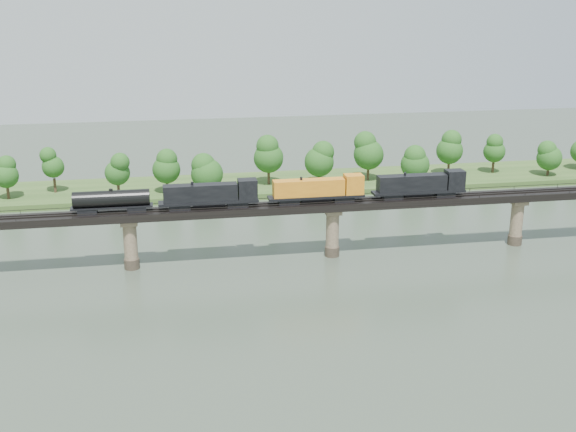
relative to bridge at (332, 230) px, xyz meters
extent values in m
plane|color=#334032|center=(0.00, -30.00, -5.46)|extent=(400.00, 400.00, 0.00)
cube|color=#325020|center=(0.00, 55.00, -4.66)|extent=(300.00, 24.00, 1.60)
cylinder|color=#473A2D|center=(-40.00, 0.00, -4.46)|extent=(3.00, 3.00, 2.00)
cylinder|color=#8E795D|center=(-40.00, 0.00, 0.04)|extent=(2.60, 2.60, 9.00)
cube|color=#8E795D|center=(-40.00, 0.00, 4.04)|extent=(3.20, 3.20, 1.00)
cylinder|color=#473A2D|center=(0.00, 0.00, -4.46)|extent=(3.00, 3.00, 2.00)
cylinder|color=#8E795D|center=(0.00, 0.00, 0.04)|extent=(2.60, 2.60, 9.00)
cube|color=#8E795D|center=(0.00, 0.00, 4.04)|extent=(3.20, 3.20, 1.00)
cylinder|color=#473A2D|center=(40.00, 0.00, -4.46)|extent=(3.00, 3.00, 2.00)
cylinder|color=#8E795D|center=(40.00, 0.00, 0.04)|extent=(2.60, 2.60, 9.00)
cube|color=#8E795D|center=(40.00, 0.00, 4.04)|extent=(3.20, 3.20, 1.00)
cube|color=black|center=(0.00, 0.00, 5.29)|extent=(220.00, 5.00, 1.50)
cube|color=black|center=(0.00, -0.75, 6.12)|extent=(220.00, 0.12, 0.16)
cube|color=black|center=(0.00, 0.75, 6.12)|extent=(220.00, 0.12, 0.16)
cube|color=black|center=(0.00, -2.40, 6.74)|extent=(220.00, 0.10, 0.10)
cube|color=black|center=(0.00, 2.40, 6.74)|extent=(220.00, 0.10, 0.10)
cube|color=black|center=(0.00, -2.40, 6.39)|extent=(0.08, 0.08, 0.70)
cube|color=black|center=(0.00, 2.40, 6.39)|extent=(0.08, 0.08, 0.70)
cylinder|color=#382619|center=(-71.77, 49.88, -2.22)|extent=(0.70, 0.70, 3.27)
sphere|color=#194A15|center=(-71.77, 49.88, 2.14)|extent=(6.20, 6.20, 6.20)
sphere|color=#194A15|center=(-71.77, 49.88, 4.86)|extent=(4.65, 4.65, 4.65)
cylinder|color=#382619|center=(-60.94, 54.18, -2.00)|extent=(0.70, 0.70, 3.71)
sphere|color=#194A15|center=(-60.94, 54.18, 2.95)|extent=(5.67, 5.67, 5.67)
sphere|color=#194A15|center=(-60.94, 54.18, 6.04)|extent=(4.25, 4.25, 4.25)
cylinder|color=#382619|center=(-44.43, 46.31, -2.10)|extent=(0.70, 0.70, 3.51)
sphere|color=#194A15|center=(-44.43, 46.31, 2.57)|extent=(6.31, 6.31, 6.31)
sphere|color=#194A15|center=(-44.43, 46.31, 5.50)|extent=(4.73, 4.73, 4.73)
cylinder|color=#382619|center=(-32.24, 48.84, -2.19)|extent=(0.70, 0.70, 3.34)
sphere|color=#194A15|center=(-32.24, 48.84, 2.27)|extent=(7.18, 7.18, 7.18)
sphere|color=#194A15|center=(-32.24, 48.84, 5.06)|extent=(5.39, 5.39, 5.39)
cylinder|color=#382619|center=(-22.01, 46.15, -2.45)|extent=(0.70, 0.70, 2.83)
sphere|color=#194A15|center=(-22.01, 46.15, 1.32)|extent=(8.26, 8.26, 8.26)
sphere|color=#194A15|center=(-22.01, 46.15, 3.68)|extent=(6.19, 6.19, 6.19)
cylinder|color=#382619|center=(-5.04, 52.68, -1.88)|extent=(0.70, 0.70, 3.96)
sphere|color=#194A15|center=(-5.04, 52.68, 3.41)|extent=(8.07, 8.07, 8.07)
sphere|color=#194A15|center=(-5.04, 52.68, 6.71)|extent=(6.05, 6.05, 6.05)
cylinder|color=#382619|center=(8.52, 51.14, -2.23)|extent=(0.70, 0.70, 3.27)
sphere|color=#194A15|center=(8.52, 51.14, 2.13)|extent=(8.03, 8.03, 8.03)
sphere|color=#194A15|center=(8.52, 51.14, 4.85)|extent=(6.02, 6.02, 6.02)
cylinder|color=#382619|center=(22.65, 52.31, -1.90)|extent=(0.70, 0.70, 3.92)
sphere|color=#194A15|center=(22.65, 52.31, 3.33)|extent=(8.29, 8.29, 8.29)
sphere|color=#194A15|center=(22.65, 52.31, 6.60)|extent=(6.21, 6.21, 6.21)
cylinder|color=#382619|center=(33.59, 45.35, -2.35)|extent=(0.70, 0.70, 3.02)
sphere|color=#194A15|center=(33.59, 45.35, 1.69)|extent=(7.74, 7.74, 7.74)
sphere|color=#194A15|center=(33.59, 45.35, 4.21)|extent=(5.80, 5.80, 5.80)
cylinder|color=#382619|center=(46.81, 54.03, -1.96)|extent=(0.70, 0.70, 3.80)
sphere|color=#194A15|center=(46.81, 54.03, 3.10)|extent=(7.47, 7.47, 7.47)
sphere|color=#194A15|center=(46.81, 54.03, 6.27)|extent=(5.60, 5.60, 5.60)
cylinder|color=#382619|center=(60.48, 54.26, -2.17)|extent=(0.70, 0.70, 3.38)
sphere|color=#194A15|center=(60.48, 54.26, 2.34)|extent=(6.23, 6.23, 6.23)
sphere|color=#194A15|center=(60.48, 54.26, 5.16)|extent=(4.67, 4.67, 4.67)
cylinder|color=#382619|center=(74.35, 48.39, -2.47)|extent=(0.70, 0.70, 2.77)
sphere|color=#194A15|center=(74.35, 48.39, 1.22)|extent=(7.04, 7.04, 7.04)
sphere|color=#194A15|center=(74.35, 48.39, 3.54)|extent=(5.28, 5.28, 5.28)
cube|color=black|center=(23.38, 0.00, 6.60)|extent=(4.05, 2.43, 1.11)
cube|color=black|center=(12.24, 0.00, 6.60)|extent=(4.05, 2.43, 1.11)
cube|color=black|center=(17.81, 0.00, 7.31)|extent=(19.24, 3.04, 0.51)
cube|color=black|center=(16.29, 0.00, 9.18)|extent=(14.17, 2.73, 3.24)
cube|color=black|center=(25.41, 0.00, 9.48)|extent=(3.64, 3.04, 3.85)
cylinder|color=black|center=(17.81, 0.00, 6.75)|extent=(6.07, 1.42, 1.42)
cube|color=black|center=(2.12, 0.00, 6.60)|extent=(4.05, 2.43, 1.11)
cube|color=black|center=(-9.02, 0.00, 6.60)|extent=(4.05, 2.43, 1.11)
cube|color=black|center=(-3.45, 0.00, 7.31)|extent=(19.24, 3.04, 0.51)
cube|color=orange|center=(-4.97, 0.00, 9.18)|extent=(14.17, 2.73, 3.24)
cube|color=orange|center=(4.14, 0.00, 9.48)|extent=(3.64, 3.04, 3.85)
cylinder|color=black|center=(-3.45, 0.00, 6.75)|extent=(6.07, 1.42, 1.42)
cube|color=black|center=(-19.14, 0.00, 6.60)|extent=(4.05, 2.43, 1.11)
cube|color=black|center=(-30.28, 0.00, 6.60)|extent=(4.05, 2.43, 1.11)
cube|color=black|center=(-24.71, 0.00, 7.31)|extent=(19.24, 3.04, 0.51)
cube|color=black|center=(-26.23, 0.00, 9.18)|extent=(14.17, 2.73, 3.24)
cube|color=black|center=(-17.12, 0.00, 9.48)|extent=(3.64, 3.04, 3.85)
cylinder|color=black|center=(-24.71, 0.00, 6.75)|extent=(6.07, 1.42, 1.42)
cube|color=black|center=(-38.38, 0.00, 6.60)|extent=(3.54, 2.23, 1.11)
cube|color=black|center=(-47.49, 0.00, 6.60)|extent=(3.54, 2.23, 1.11)
cube|color=black|center=(-42.94, 0.00, 7.26)|extent=(15.19, 2.43, 0.30)
cylinder|color=black|center=(-42.94, 0.00, 8.88)|extent=(14.17, 3.04, 3.04)
cylinder|color=black|center=(-42.94, 0.00, 10.50)|extent=(0.71, 0.71, 0.51)
camera|label=1|loc=(-33.01, -134.37, 46.27)|focal=45.00mm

